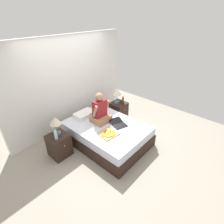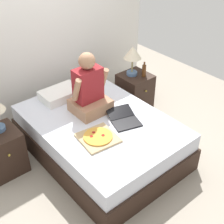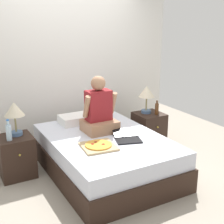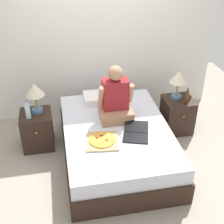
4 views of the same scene
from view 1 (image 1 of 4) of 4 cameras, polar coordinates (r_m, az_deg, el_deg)
The scene contains 13 objects.
ground_plane at distance 4.66m, azimuth -1.69°, elevation -9.55°, with size 5.79×5.79×0.00m, color #9E9384.
wall_back at distance 4.95m, azimuth -13.68°, elevation 8.89°, with size 3.79×0.12×2.50m, color silver.
bed at distance 4.50m, azimuth -1.74°, elevation -7.03°, with size 1.44×2.02×0.52m.
nightstand_left at distance 4.30m, azimuth -16.85°, elevation -10.31°, with size 0.44×0.47×0.56m.
lamp_on_left_nightstand at distance 4.00m, azimuth -18.03°, elevation -3.08°, with size 0.26×0.26×0.45m.
water_bottle at distance 3.97m, azimuth -17.92°, elevation -7.13°, with size 0.07×0.07×0.28m.
nightstand_right at distance 5.44m, azimuth 2.19°, elevation 0.39°, with size 0.44×0.47×0.56m.
lamp_on_right_nightstand at distance 5.18m, azimuth 1.68°, elevation 6.27°, with size 0.26×0.26×0.45m.
beer_bottle at distance 5.26m, azimuth 3.59°, elevation 3.85°, with size 0.06×0.06×0.23m.
pillow at distance 4.72m, azimuth -9.03°, elevation -0.75°, with size 0.52×0.34×0.12m, color white.
person_seated at distance 4.36m, azimuth -3.86°, elevation 0.24°, with size 0.47×0.40×0.78m.
laptop at distance 4.35m, azimuth 2.20°, elevation -3.93°, with size 0.43×0.49×0.07m.
pizza_box at distance 4.04m, azimuth -1.30°, elevation -6.92°, with size 0.44×0.44×0.05m.
Camera 1 is at (-2.59, -2.49, 2.97)m, focal length 28.00 mm.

